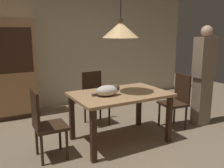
% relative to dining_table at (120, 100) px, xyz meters
% --- Properties ---
extents(ground, '(10.00, 10.00, 0.00)m').
position_rel_dining_table_xyz_m(ground, '(-0.04, -0.38, -0.65)').
color(ground, '#847056').
extents(back_wall, '(6.40, 0.10, 2.90)m').
position_rel_dining_table_xyz_m(back_wall, '(-0.04, 2.27, 0.80)').
color(back_wall, beige).
rests_on(back_wall, ground).
extents(dining_table, '(1.40, 0.90, 0.75)m').
position_rel_dining_table_xyz_m(dining_table, '(0.00, 0.00, 0.00)').
color(dining_table, tan).
rests_on(dining_table, ground).
extents(chair_left_side, '(0.41, 0.41, 0.93)m').
position_rel_dining_table_xyz_m(chair_left_side, '(-1.13, 0.00, -0.14)').
color(chair_left_side, '#382316').
rests_on(chair_left_side, ground).
extents(chair_right_side, '(0.44, 0.44, 0.93)m').
position_rel_dining_table_xyz_m(chair_right_side, '(1.13, -0.01, -0.14)').
color(chair_right_side, '#382316').
rests_on(chair_right_side, ground).
extents(chair_far_back, '(0.42, 0.42, 0.93)m').
position_rel_dining_table_xyz_m(chair_far_back, '(-0.00, 0.88, -0.14)').
color(chair_far_back, '#382316').
rests_on(chair_far_back, ground).
extents(cat_sleeping, '(0.39, 0.22, 0.16)m').
position_rel_dining_table_xyz_m(cat_sleeping, '(-0.22, -0.04, 0.18)').
color(cat_sleeping, beige).
rests_on(cat_sleeping, dining_table).
extents(pendant_lamp, '(0.52, 0.52, 1.30)m').
position_rel_dining_table_xyz_m(pendant_lamp, '(0.00, 0.00, 1.01)').
color(pendant_lamp, '#E5B775').
extents(hutch_bookcase, '(1.12, 0.45, 1.85)m').
position_rel_dining_table_xyz_m(hutch_bookcase, '(-1.35, 1.94, 0.24)').
color(hutch_bookcase, '#A87A4C').
rests_on(hutch_bookcase, ground).
extents(person_standing, '(0.36, 0.22, 1.73)m').
position_rel_dining_table_xyz_m(person_standing, '(1.62, -0.11, 0.23)').
color(person_standing, '#84705B').
rests_on(person_standing, ground).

